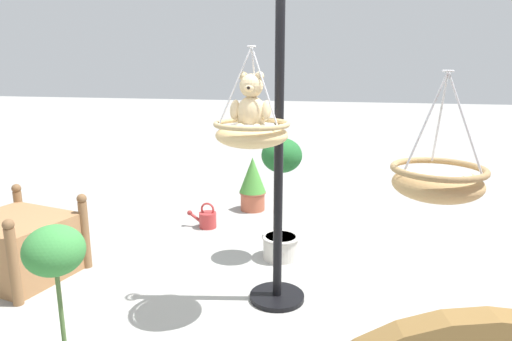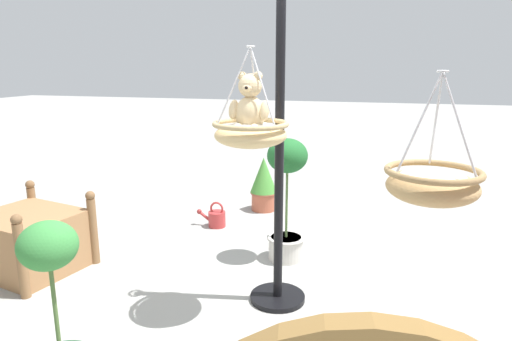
{
  "view_description": "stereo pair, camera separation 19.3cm",
  "coord_description": "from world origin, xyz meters",
  "px_view_note": "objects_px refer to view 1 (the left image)",
  "views": [
    {
      "loc": [
        -0.68,
        3.23,
        1.85
      ],
      "look_at": [
        0.0,
        0.09,
        1.09
      ],
      "focal_mm": 31.39,
      "sensor_mm": 36.0,
      "label": 1
    },
    {
      "loc": [
        -0.86,
        3.18,
        1.85
      ],
      "look_at": [
        0.0,
        0.09,
        1.09
      ],
      "focal_mm": 31.39,
      "sensor_mm": 36.0,
      "label": 2
    }
  ],
  "objects_px": {
    "hanging_basket_left_high": "(438,181)",
    "watering_can": "(207,219)",
    "potted_plant_flowering_red": "(253,183)",
    "wooden_planter_box": "(18,245)",
    "teddy_bear": "(251,107)",
    "potted_plant_fern_front": "(281,193)",
    "potted_plant_small_succulent": "(62,323)",
    "hanging_basket_with_teddy": "(252,133)",
    "display_pole_central": "(278,205)"
  },
  "relations": [
    {
      "from": "hanging_basket_left_high",
      "to": "watering_can",
      "type": "xyz_separation_m",
      "value": [
        2.07,
        -2.15,
        -1.12
      ]
    },
    {
      "from": "potted_plant_flowering_red",
      "to": "watering_can",
      "type": "bearing_deg",
      "value": 63.07
    },
    {
      "from": "wooden_planter_box",
      "to": "potted_plant_flowering_red",
      "type": "height_order",
      "value": "wooden_planter_box"
    },
    {
      "from": "teddy_bear",
      "to": "potted_plant_fern_front",
      "type": "height_order",
      "value": "teddy_bear"
    },
    {
      "from": "hanging_basket_left_high",
      "to": "potted_plant_flowering_red",
      "type": "relative_size",
      "value": 1.01
    },
    {
      "from": "hanging_basket_left_high",
      "to": "potted_plant_flowering_red",
      "type": "distance_m",
      "value": 3.47
    },
    {
      "from": "watering_can",
      "to": "potted_plant_small_succulent",
      "type": "bearing_deg",
      "value": 92.52
    },
    {
      "from": "potted_plant_flowering_red",
      "to": "watering_can",
      "type": "height_order",
      "value": "potted_plant_flowering_red"
    },
    {
      "from": "potted_plant_flowering_red",
      "to": "wooden_planter_box",
      "type": "bearing_deg",
      "value": 54.11
    },
    {
      "from": "teddy_bear",
      "to": "potted_plant_fern_front",
      "type": "xyz_separation_m",
      "value": [
        -0.05,
        -1.06,
        -0.91
      ]
    },
    {
      "from": "wooden_planter_box",
      "to": "watering_can",
      "type": "distance_m",
      "value": 1.97
    },
    {
      "from": "potted_plant_small_succulent",
      "to": "potted_plant_fern_front",
      "type": "bearing_deg",
      "value": -111.46
    },
    {
      "from": "hanging_basket_with_teddy",
      "to": "teddy_bear",
      "type": "height_order",
      "value": "hanging_basket_with_teddy"
    },
    {
      "from": "watering_can",
      "to": "display_pole_central",
      "type": "bearing_deg",
      "value": 126.52
    },
    {
      "from": "hanging_basket_left_high",
      "to": "potted_plant_small_succulent",
      "type": "xyz_separation_m",
      "value": [
        1.95,
        0.66,
        -0.73
      ]
    },
    {
      "from": "potted_plant_fern_front",
      "to": "potted_plant_flowering_red",
      "type": "height_order",
      "value": "potted_plant_fern_front"
    },
    {
      "from": "teddy_bear",
      "to": "potted_plant_small_succulent",
      "type": "height_order",
      "value": "teddy_bear"
    },
    {
      "from": "potted_plant_flowering_red",
      "to": "hanging_basket_left_high",
      "type": "bearing_deg",
      "value": 120.3
    },
    {
      "from": "hanging_basket_left_high",
      "to": "wooden_planter_box",
      "type": "xyz_separation_m",
      "value": [
        3.32,
        -0.64,
        -0.93
      ]
    },
    {
      "from": "hanging_basket_with_teddy",
      "to": "potted_plant_small_succulent",
      "type": "relative_size",
      "value": 0.66
    },
    {
      "from": "hanging_basket_with_teddy",
      "to": "hanging_basket_left_high",
      "type": "xyz_separation_m",
      "value": [
        -1.15,
        0.46,
        -0.16
      ]
    },
    {
      "from": "hanging_basket_with_teddy",
      "to": "potted_plant_flowering_red",
      "type": "bearing_deg",
      "value": -77.5
    },
    {
      "from": "wooden_planter_box",
      "to": "potted_plant_flowering_red",
      "type": "xyz_separation_m",
      "value": [
        -1.63,
        -2.26,
        0.06
      ]
    },
    {
      "from": "potted_plant_fern_front",
      "to": "potted_plant_small_succulent",
      "type": "relative_size",
      "value": 1.13
    },
    {
      "from": "potted_plant_flowering_red",
      "to": "teddy_bear",
      "type": "bearing_deg",
      "value": 102.39
    },
    {
      "from": "teddy_bear",
      "to": "wooden_planter_box",
      "type": "bearing_deg",
      "value": -5.35
    },
    {
      "from": "wooden_planter_box",
      "to": "watering_can",
      "type": "xyz_separation_m",
      "value": [
        -1.25,
        -1.51,
        -0.19
      ]
    },
    {
      "from": "hanging_basket_left_high",
      "to": "potted_plant_fern_front",
      "type": "relative_size",
      "value": 0.6
    },
    {
      "from": "wooden_planter_box",
      "to": "potted_plant_flowering_red",
      "type": "relative_size",
      "value": 1.52
    },
    {
      "from": "hanging_basket_left_high",
      "to": "wooden_planter_box",
      "type": "height_order",
      "value": "hanging_basket_left_high"
    },
    {
      "from": "hanging_basket_with_teddy",
      "to": "potted_plant_small_succulent",
      "type": "height_order",
      "value": "hanging_basket_with_teddy"
    },
    {
      "from": "hanging_basket_left_high",
      "to": "potted_plant_small_succulent",
      "type": "height_order",
      "value": "hanging_basket_left_high"
    },
    {
      "from": "potted_plant_small_succulent",
      "to": "hanging_basket_left_high",
      "type": "bearing_deg",
      "value": -161.33
    },
    {
      "from": "wooden_planter_box",
      "to": "display_pole_central",
      "type": "bearing_deg",
      "value": -178.33
    },
    {
      "from": "display_pole_central",
      "to": "wooden_planter_box",
      "type": "height_order",
      "value": "display_pole_central"
    },
    {
      "from": "hanging_basket_left_high",
      "to": "potted_plant_small_succulent",
      "type": "distance_m",
      "value": 2.18
    },
    {
      "from": "wooden_planter_box",
      "to": "potted_plant_flowering_red",
      "type": "bearing_deg",
      "value": -125.89
    },
    {
      "from": "hanging_basket_with_teddy",
      "to": "potted_plant_flowering_red",
      "type": "distance_m",
      "value": 2.7
    },
    {
      "from": "potted_plant_small_succulent",
      "to": "display_pole_central",
      "type": "bearing_deg",
      "value": -124.66
    },
    {
      "from": "potted_plant_fern_front",
      "to": "teddy_bear",
      "type": "bearing_deg",
      "value": 87.2
    },
    {
      "from": "potted_plant_flowering_red",
      "to": "potted_plant_small_succulent",
      "type": "xyz_separation_m",
      "value": [
        0.25,
        3.55,
        0.14
      ]
    },
    {
      "from": "teddy_bear",
      "to": "potted_plant_flowering_red",
      "type": "distance_m",
      "value": 2.79
    },
    {
      "from": "teddy_bear",
      "to": "potted_plant_flowering_red",
      "type": "height_order",
      "value": "teddy_bear"
    },
    {
      "from": "hanging_basket_with_teddy",
      "to": "potted_plant_flowering_red",
      "type": "height_order",
      "value": "hanging_basket_with_teddy"
    },
    {
      "from": "potted_plant_fern_front",
      "to": "potted_plant_small_succulent",
      "type": "bearing_deg",
      "value": 68.54
    },
    {
      "from": "potted_plant_flowering_red",
      "to": "watering_can",
      "type": "relative_size",
      "value": 2.0
    },
    {
      "from": "potted_plant_flowering_red",
      "to": "potted_plant_small_succulent",
      "type": "bearing_deg",
      "value": 85.9
    },
    {
      "from": "display_pole_central",
      "to": "watering_can",
      "type": "bearing_deg",
      "value": -53.48
    },
    {
      "from": "hanging_basket_with_teddy",
      "to": "potted_plant_small_succulent",
      "type": "distance_m",
      "value": 1.63
    },
    {
      "from": "teddy_bear",
      "to": "hanging_basket_with_teddy",
      "type": "bearing_deg",
      "value": -90.0
    }
  ]
}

